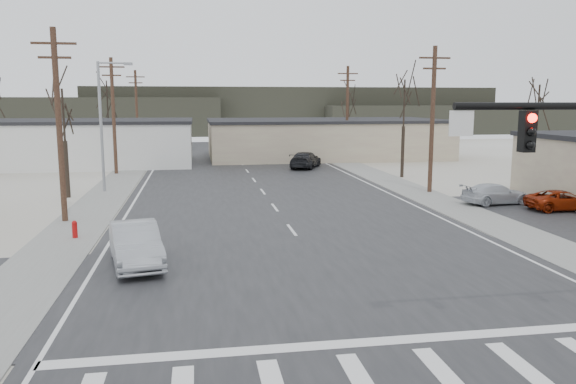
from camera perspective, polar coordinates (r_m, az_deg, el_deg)
name	(u,v)px	position (r m, az deg, el deg)	size (l,w,h in m)	color
ground	(330,282)	(20.17, 4.27, -9.06)	(140.00, 140.00, 0.00)	white
main_road	(272,205)	(34.49, -1.59, -1.31)	(18.00, 110.00, 0.05)	#232426
cross_road	(330,281)	(20.16, 4.27, -9.01)	(90.00, 10.00, 0.04)	#232426
sidewalk_left	(106,196)	(39.57, -18.00, -0.39)	(3.00, 90.00, 0.06)	gray
sidewalk_right	(407,188)	(41.95, 11.96, 0.39)	(3.00, 90.00, 0.06)	gray
fire_hydrant	(75,229)	(27.82, -20.85, -3.57)	(0.24, 0.24, 0.87)	#A50C0C
building_left_far	(80,142)	(59.85, -20.42, 4.74)	(22.30, 12.30, 4.50)	silver
building_right_far	(325,138)	(64.41, 3.75, 5.48)	(26.30, 14.30, 4.30)	#B8AF8C
upole_left_b	(59,123)	(31.40, -22.26, 6.54)	(2.20, 0.30, 10.00)	#4C3323
upole_left_c	(113,114)	(51.09, -17.31, 7.57)	(2.20, 0.30, 10.00)	#4C3323
upole_left_d	(137,110)	(70.95, -15.11, 8.01)	(2.20, 0.30, 10.00)	#4C3323
upole_right_a	(432,117)	(39.99, 14.46, 7.36)	(2.20, 0.30, 10.00)	#4C3323
upole_right_b	(347,112)	(60.78, 6.04, 8.13)	(2.20, 0.30, 10.00)	#4C3323
streetlight_main	(104,119)	(41.10, -18.22, 7.04)	(2.40, 0.25, 9.00)	gray
tree_left_near	(64,118)	(39.53, -21.84, 6.98)	(3.30, 3.30, 7.35)	#2B231A
tree_right_mid	(404,106)	(47.76, 11.71, 8.56)	(3.74, 3.74, 8.33)	#2B231A
tree_left_far	(107,102)	(65.29, -17.88, 8.74)	(3.96, 3.96, 8.82)	#2B231A
tree_right_far	(349,107)	(73.27, 6.20, 8.58)	(3.52, 3.52, 7.84)	#2B231A
tree_lot	(538,111)	(48.53, 24.06, 7.55)	(3.52, 3.52, 7.84)	#2B231A
hill_left	(28,117)	(114.75, -24.93, 6.95)	(70.00, 18.00, 7.00)	#333026
hill_center	(291,110)	(116.28, 0.33, 8.31)	(80.00, 18.00, 9.00)	#333026
hill_right	(464,119)	(121.60, 17.45, 7.11)	(60.00, 18.00, 5.50)	#333026
sedan_crossing	(135,244)	(22.57, -15.24, -5.12)	(1.71, 4.91, 1.62)	#979BA1
car_far_a	(305,160)	(53.41, 1.78, 3.29)	(2.15, 5.29, 1.53)	black
car_far_b	(183,143)	(76.42, -10.64, 4.89)	(1.71, 4.26, 1.45)	black
car_parked_red	(562,200)	(36.37, 26.10, -0.77)	(1.91, 4.15, 1.15)	maroon
car_parked_silver	(496,194)	(36.91, 20.34, -0.19)	(1.75, 4.30, 1.25)	#B9BDC4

